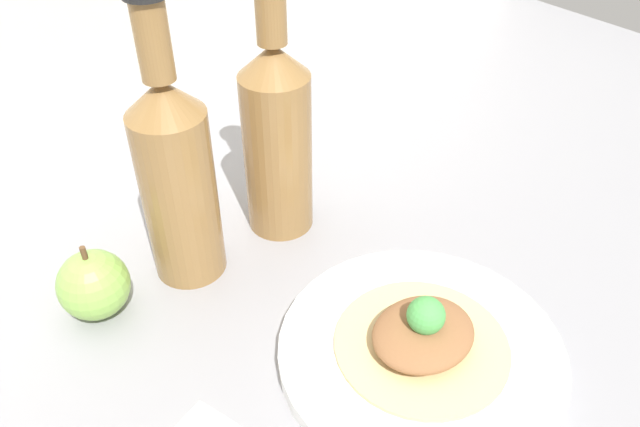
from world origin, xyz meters
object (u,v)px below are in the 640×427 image
at_px(cider_bottle_left, 176,175).
at_px(apple, 94,285).
at_px(plated_food, 423,335).
at_px(cider_bottle_right, 277,134).
at_px(plate, 421,350).

relative_size(cider_bottle_left, apple, 3.65).
xyz_separation_m(plated_food, apple, (-0.21, 0.25, 0.00)).
distance_m(plated_food, cider_bottle_left, 0.29).
xyz_separation_m(cider_bottle_left, cider_bottle_right, (0.12, 0.00, 0.00)).
height_order(cider_bottle_right, apple, cider_bottle_right).
xyz_separation_m(cider_bottle_left, apple, (-0.11, 0.00, -0.09)).
bearing_deg(plate, cider_bottle_left, 112.26).
bearing_deg(cider_bottle_right, plate, -94.88).
distance_m(plate, cider_bottle_left, 0.29).
height_order(plate, cider_bottle_left, cider_bottle_left).
xyz_separation_m(plated_food, cider_bottle_left, (-0.10, 0.25, 0.09)).
bearing_deg(plate, apple, 129.67).
bearing_deg(cider_bottle_right, apple, 179.68).
bearing_deg(cider_bottle_left, cider_bottle_right, 0.00).
xyz_separation_m(plate, cider_bottle_left, (-0.10, 0.25, 0.11)).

